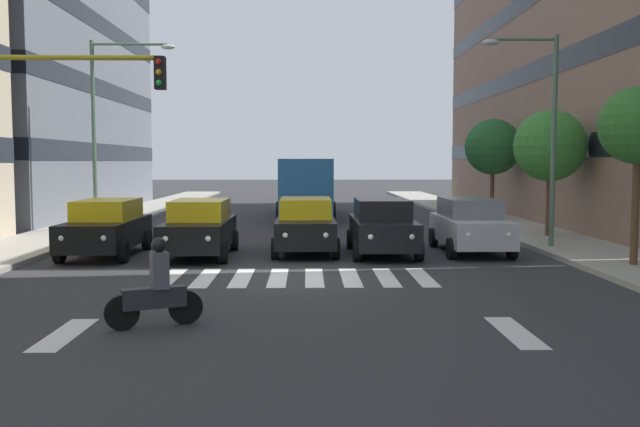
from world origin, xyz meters
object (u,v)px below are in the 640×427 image
object	(u,v)px
motorcycle_with_rider	(156,290)
street_lamp_right	(107,114)
street_lamp_left	(542,118)
street_tree_0	(638,126)
traffic_light_gantry	(40,127)
bus_behind_traffic	(306,181)
car_0	(470,225)
car_1	(382,226)
street_tree_2	(493,147)
car_2	(306,225)
street_tree_1	(550,146)
car_4	(106,227)
car_3	(200,227)

from	to	relation	value
motorcycle_with_rider	street_lamp_right	size ratio (longest dim) A/B	0.21
street_lamp_left	street_tree_0	xyz separation A→B (m)	(-1.16, 3.99, -0.46)
traffic_light_gantry	street_lamp_right	xyz separation A→B (m)	(1.66, -11.20, 1.06)
bus_behind_traffic	street_lamp_left	size ratio (longest dim) A/B	1.56
car_0	car_1	distance (m)	2.86
street_lamp_left	traffic_light_gantry	bearing A→B (deg)	22.09
street_lamp_left	bus_behind_traffic	bearing A→B (deg)	-61.38
motorcycle_with_rider	street_tree_2	distance (m)	24.27
car_2	street_tree_0	world-z (taller)	street_tree_0
street_tree_1	car_0	bearing A→B (deg)	43.14
car_4	street_tree_2	bearing A→B (deg)	-141.42
car_3	street_lamp_right	size ratio (longest dim) A/B	0.59
bus_behind_traffic	street_tree_0	xyz separation A→B (m)	(-8.73, 17.87, 1.94)
street_tree_1	street_lamp_left	bearing A→B (deg)	65.92
car_0	car_2	xyz separation A→B (m)	(5.21, -0.07, 0.00)
car_3	street_lamp_right	bearing A→B (deg)	-55.37
car_4	street_tree_2	size ratio (longest dim) A/B	0.93
car_0	street_tree_0	size ratio (longest dim) A/B	0.94
car_4	motorcycle_with_rider	world-z (taller)	car_4
traffic_light_gantry	street_tree_2	bearing A→B (deg)	-132.45
bus_behind_traffic	street_tree_0	world-z (taller)	street_tree_0
car_4	street_lamp_left	bearing A→B (deg)	-175.90
traffic_light_gantry	street_tree_2	size ratio (longest dim) A/B	1.15
street_tree_2	car_0	bearing A→B (deg)	71.53
car_1	street_tree_0	size ratio (longest dim) A/B	0.94
street_tree_2	traffic_light_gantry	bearing A→B (deg)	47.55
street_lamp_left	street_tree_2	distance (m)	11.21
street_lamp_left	street_lamp_right	size ratio (longest dim) A/B	0.90
traffic_light_gantry	street_tree_1	world-z (taller)	traffic_light_gantry
bus_behind_traffic	car_4	bearing A→B (deg)	67.74
traffic_light_gantry	street_tree_2	distance (m)	22.62
car_0	car_3	size ratio (longest dim) A/B	1.00
car_4	traffic_light_gantry	bearing A→B (deg)	88.34
street_lamp_right	street_tree_0	world-z (taller)	street_lamp_right
motorcycle_with_rider	street_tree_0	distance (m)	13.21
street_tree_2	bus_behind_traffic	bearing A→B (deg)	-17.13
car_4	bus_behind_traffic	bearing A→B (deg)	-112.26
street_tree_0	car_1	bearing A→B (deg)	-26.54
bus_behind_traffic	car_0	bearing A→B (deg)	110.02
motorcycle_with_rider	traffic_light_gantry	bearing A→B (deg)	-50.56
bus_behind_traffic	street_tree_2	world-z (taller)	street_tree_2
bus_behind_traffic	street_tree_2	xyz separation A→B (m)	(-9.05, 2.79, 1.72)
bus_behind_traffic	car_3	bearing A→B (deg)	77.89
traffic_light_gantry	car_2	bearing A→B (deg)	-139.77
car_4	street_tree_2	xyz separation A→B (m)	(-15.14, -12.07, 2.69)
street_lamp_right	street_tree_0	distance (m)	19.21
bus_behind_traffic	motorcycle_with_rider	xyz separation A→B (m)	(2.60, 23.88, -1.21)
car_1	traffic_light_gantry	world-z (taller)	traffic_light_gantry
traffic_light_gantry	car_0	bearing A→B (deg)	-155.59
car_3	street_lamp_left	world-z (taller)	street_lamp_left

